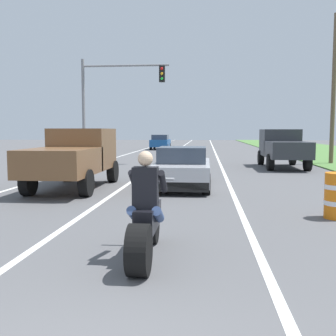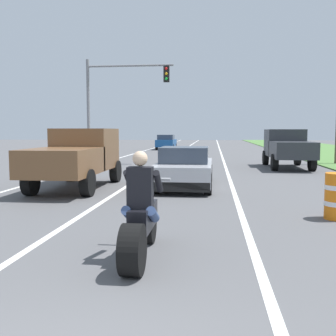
% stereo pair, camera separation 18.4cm
% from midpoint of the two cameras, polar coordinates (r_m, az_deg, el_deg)
% --- Properties ---
extents(lane_stripe_left_solid, '(0.14, 120.00, 0.01)m').
position_cam_midpoint_polar(lane_stripe_left_solid, '(22.98, -9.87, 0.51)').
color(lane_stripe_left_solid, white).
rests_on(lane_stripe_left_solid, ground).
extents(lane_stripe_right_solid, '(0.14, 120.00, 0.01)m').
position_cam_midpoint_polar(lane_stripe_right_solid, '(22.07, 8.38, 0.33)').
color(lane_stripe_right_solid, white).
rests_on(lane_stripe_right_solid, ground).
extents(lane_stripe_centre_dashed, '(0.14, 120.00, 0.01)m').
position_cam_midpoint_polar(lane_stripe_centre_dashed, '(22.24, -0.93, 0.42)').
color(lane_stripe_centre_dashed, white).
rests_on(lane_stripe_centre_dashed, ground).
extents(motorcycle_with_rider, '(0.70, 2.21, 1.62)m').
position_cam_midpoint_polar(motorcycle_with_rider, '(5.89, -3.04, -7.58)').
color(motorcycle_with_rider, black).
rests_on(motorcycle_with_rider, ground).
extents(sports_car_silver, '(1.84, 4.30, 1.37)m').
position_cam_midpoint_polar(sports_car_silver, '(13.53, 2.79, -0.09)').
color(sports_car_silver, '#B7B7BC').
rests_on(sports_car_silver, ground).
extents(pickup_truck_left_lane_brown, '(2.02, 4.80, 1.98)m').
position_cam_midpoint_polar(pickup_truck_left_lane_brown, '(13.56, -12.47, 1.82)').
color(pickup_truck_left_lane_brown, brown).
rests_on(pickup_truck_left_lane_brown, ground).
extents(pickup_truck_right_shoulder_dark_grey, '(2.02, 4.80, 1.98)m').
position_cam_midpoint_polar(pickup_truck_right_shoulder_dark_grey, '(21.49, 16.88, 2.97)').
color(pickup_truck_right_shoulder_dark_grey, '#2D3035').
rests_on(pickup_truck_right_shoulder_dark_grey, ground).
extents(traffic_light_mast_near, '(5.08, 0.34, 6.00)m').
position_cam_midpoint_polar(traffic_light_mast_near, '(23.62, -7.35, 10.44)').
color(traffic_light_mast_near, gray).
rests_on(traffic_light_mast_near, ground).
extents(distant_car_far_ahead, '(1.80, 4.00, 1.50)m').
position_cam_midpoint_polar(distant_car_far_ahead, '(40.75, -0.13, 3.74)').
color(distant_car_far_ahead, '#194C8C').
rests_on(distant_car_far_ahead, ground).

